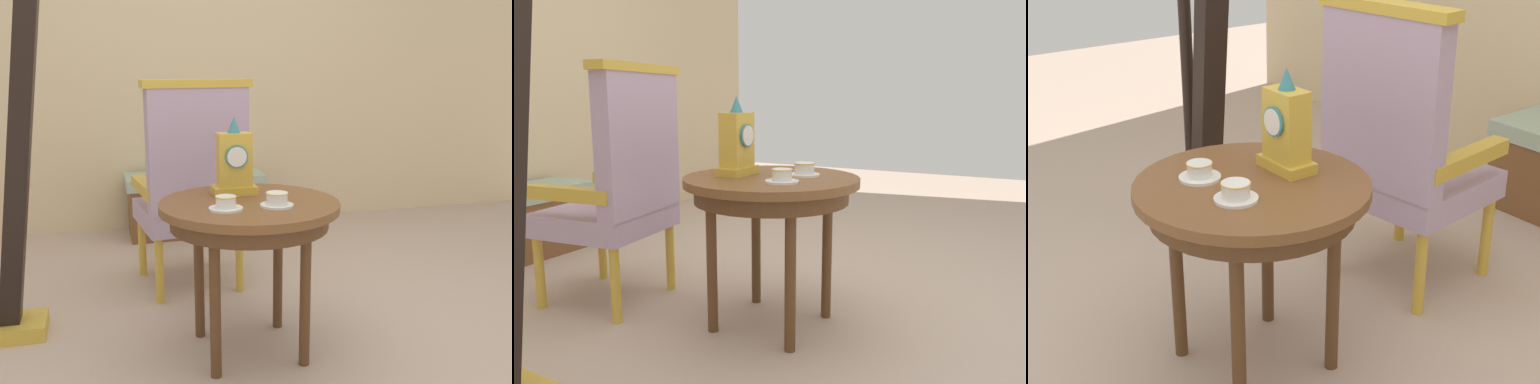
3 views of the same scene
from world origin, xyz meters
TOP-DOWN VIEW (x-y plane):
  - ground_plane at (0.00, 0.00)m, footprint 10.00×10.00m
  - wall_back at (0.00, 2.25)m, footprint 6.00×0.10m
  - side_table at (-0.09, 0.10)m, footprint 0.74×0.74m
  - teacup_left at (-0.22, -0.02)m, footprint 0.13×0.13m
  - teacup_right at (-0.01, -0.02)m, footprint 0.13×0.13m
  - mantel_clock at (-0.12, 0.25)m, footprint 0.19×0.11m
  - armchair at (-0.21, 0.85)m, footprint 0.60×0.59m
  - harp at (-1.08, 0.51)m, footprint 0.40×0.24m
  - window_bench at (-0.02, 1.95)m, footprint 0.98×0.40m

SIDE VIEW (x-z plane):
  - ground_plane at x=0.00m, z-range 0.00..0.00m
  - window_bench at x=-0.02m, z-range 0.00..0.44m
  - side_table at x=-0.09m, z-range 0.25..0.92m
  - armchair at x=-0.21m, z-range 0.02..1.16m
  - teacup_left at x=-0.22m, z-range 0.66..0.71m
  - teacup_right at x=-0.01m, z-range 0.66..0.72m
  - harp at x=-1.08m, z-range -0.17..1.62m
  - mantel_clock at x=-0.12m, z-range 0.63..0.96m
  - wall_back at x=0.00m, z-range 0.00..2.80m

